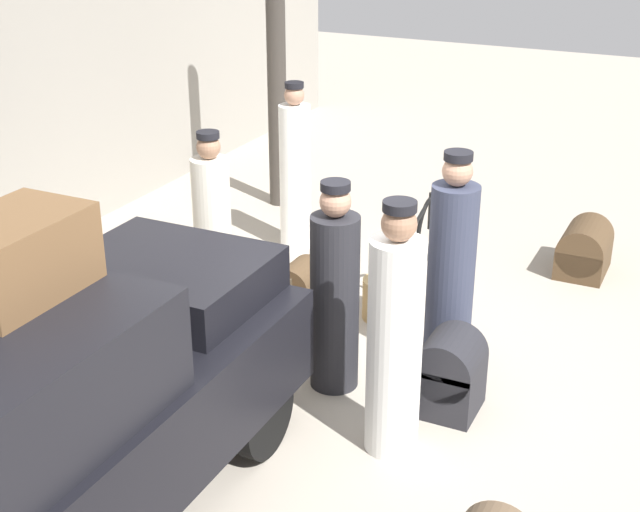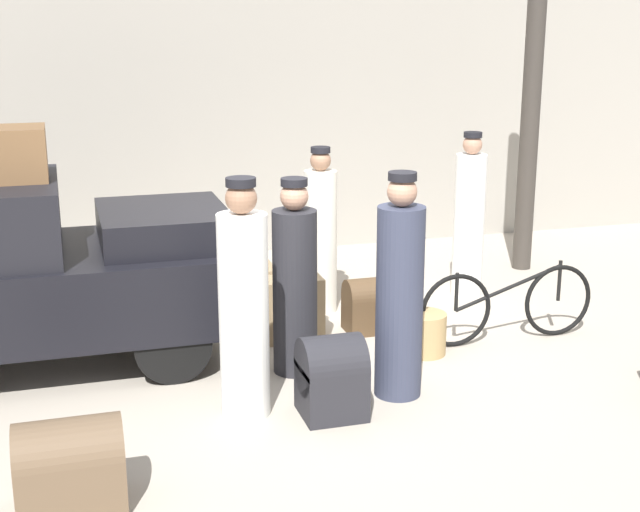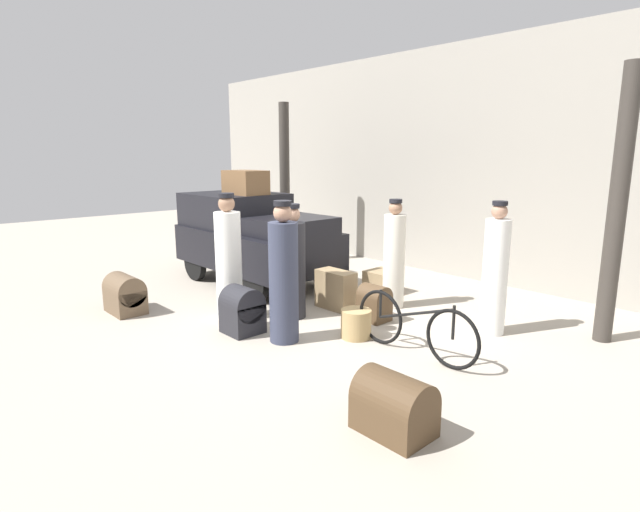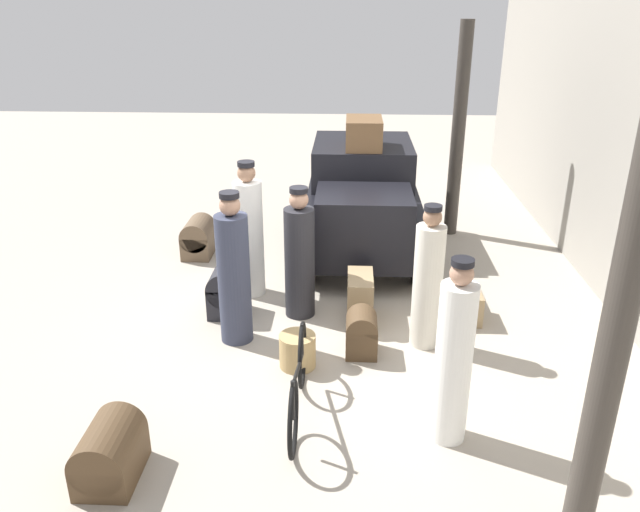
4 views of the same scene
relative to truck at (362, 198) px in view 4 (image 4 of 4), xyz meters
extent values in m
plane|color=#A89E8E|center=(2.28, -0.75, -0.90)|extent=(30.00, 30.00, 0.00)
cylinder|color=#38332D|center=(-0.97, 1.57, 0.85)|extent=(0.22, 0.22, 3.52)
cylinder|color=#38332D|center=(5.70, 1.57, 0.85)|extent=(0.22, 0.22, 3.52)
cylinder|color=black|center=(1.12, 0.78, -0.58)|extent=(0.65, 0.12, 0.65)
cylinder|color=black|center=(1.12, -0.78, -0.58)|extent=(0.65, 0.12, 0.65)
cylinder|color=black|center=(-0.87, 0.78, -0.58)|extent=(0.65, 0.12, 0.65)
cylinder|color=black|center=(-0.87, -0.78, -0.58)|extent=(0.65, 0.12, 0.65)
cube|color=black|center=(0.12, 0.00, -0.21)|extent=(3.21, 1.71, 0.69)
cube|color=black|center=(-0.60, 0.00, 0.45)|extent=(1.76, 1.57, 0.63)
cube|color=black|center=(1.17, 0.00, 0.29)|extent=(1.12, 1.33, 0.31)
torus|color=black|center=(4.84, -0.67, -0.55)|extent=(0.71, 0.04, 0.71)
torus|color=black|center=(3.77, -0.67, -0.55)|extent=(0.71, 0.04, 0.71)
cylinder|color=black|center=(4.31, -0.67, -0.37)|extent=(1.09, 0.04, 0.38)
cylinder|color=black|center=(3.77, -0.67, -0.37)|extent=(0.04, 0.04, 0.37)
cylinder|color=black|center=(4.84, -0.67, -0.35)|extent=(0.04, 0.04, 0.40)
cylinder|color=tan|center=(3.42, -0.75, -0.71)|extent=(0.41, 0.41, 0.39)
cylinder|color=#232328|center=(2.18, -0.82, -0.18)|extent=(0.38, 0.38, 1.44)
sphere|color=tan|center=(2.18, -0.82, 0.66)|extent=(0.24, 0.24, 0.24)
cylinder|color=black|center=(2.18, -0.82, 0.78)|extent=(0.23, 0.23, 0.07)
cylinder|color=white|center=(1.58, -1.55, -0.10)|extent=(0.38, 0.38, 1.60)
sphere|color=#936B51|center=(1.58, -1.55, 0.82)|extent=(0.24, 0.24, 0.24)
cylinder|color=black|center=(1.58, -1.55, 0.94)|extent=(0.23, 0.23, 0.07)
cylinder|color=silver|center=(2.86, 0.71, -0.16)|extent=(0.34, 0.34, 1.49)
sphere|color=#936B51|center=(2.86, 0.71, 0.69)|extent=(0.21, 0.21, 0.21)
cylinder|color=black|center=(2.86, 0.71, 0.80)|extent=(0.20, 0.20, 0.06)
cylinder|color=white|center=(4.56, 0.75, -0.11)|extent=(0.34, 0.34, 1.58)
sphere|color=tan|center=(4.56, 0.75, 0.78)|extent=(0.21, 0.21, 0.21)
cylinder|color=black|center=(4.56, 0.75, 0.89)|extent=(0.20, 0.20, 0.06)
cylinder|color=#33384C|center=(2.86, -1.53, -0.12)|extent=(0.38, 0.38, 1.58)
sphere|color=tan|center=(2.86, -1.53, 0.79)|extent=(0.24, 0.24, 0.24)
cylinder|color=black|center=(2.86, -1.53, 0.91)|extent=(0.23, 0.23, 0.07)
cube|color=#4C3823|center=(5.24, -2.21, -0.75)|extent=(0.66, 0.48, 0.31)
cylinder|color=#4C3823|center=(5.24, -2.21, -0.60)|extent=(0.66, 0.48, 0.48)
cube|color=#937A56|center=(2.31, -0.05, -0.60)|extent=(0.65, 0.32, 0.61)
cube|color=#937A56|center=(2.21, 1.23, -0.71)|extent=(0.53, 0.52, 0.39)
cube|color=#232328|center=(2.22, -1.76, -0.70)|extent=(0.48, 0.47, 0.42)
cylinder|color=#232328|center=(2.22, -1.76, -0.49)|extent=(0.48, 0.47, 0.47)
cube|color=brown|center=(0.24, -2.60, -0.71)|extent=(0.66, 0.45, 0.38)
cylinder|color=brown|center=(0.24, -2.60, -0.53)|extent=(0.66, 0.45, 0.45)
cube|color=#4C3823|center=(3.11, -0.04, -0.72)|extent=(0.42, 0.36, 0.36)
cylinder|color=#4C3823|center=(3.11, -0.04, -0.54)|extent=(0.42, 0.36, 0.36)
cube|color=brown|center=(-0.20, 0.00, 0.99)|extent=(0.83, 0.55, 0.45)
camera|label=1|loc=(-3.44, -3.41, 2.92)|focal=50.00mm
camera|label=2|loc=(0.32, -7.88, 2.12)|focal=50.00mm
camera|label=3|loc=(7.76, -5.42, 1.52)|focal=28.00mm
camera|label=4|loc=(9.39, -0.21, 2.94)|focal=35.00mm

